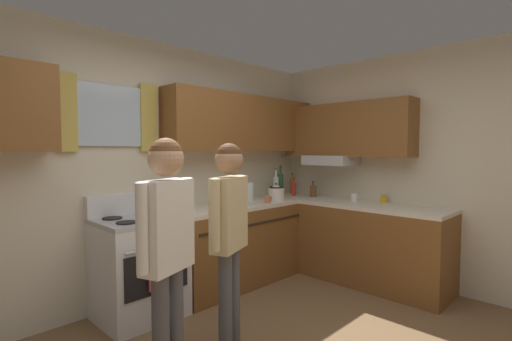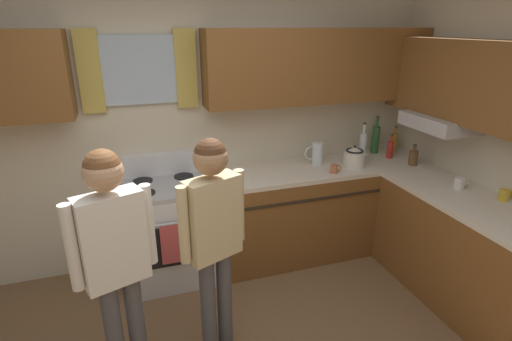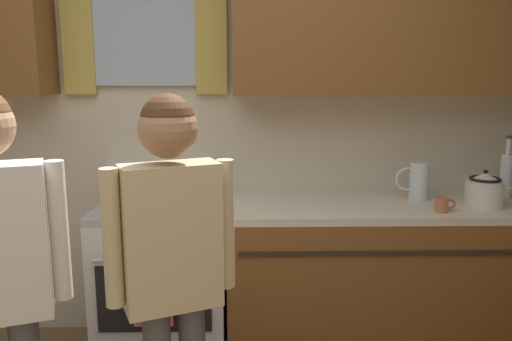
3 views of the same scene
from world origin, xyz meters
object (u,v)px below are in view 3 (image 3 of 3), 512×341
stove_oven (164,277)px  water_pitcher (418,181)px  cup_terracotta (442,205)px  bottle_tall_clear (506,175)px  adult_in_plaid (172,252)px  stovetop_kettle (485,190)px

stove_oven → water_pitcher: water_pitcher is taller
cup_terracotta → water_pitcher: bearing=100.4°
bottle_tall_clear → stove_oven: bearing=-177.2°
stove_oven → adult_in_plaid: adult_in_plaid is taller
water_pitcher → adult_in_plaid: 1.65m
bottle_tall_clear → water_pitcher: 0.52m
bottle_tall_clear → stovetop_kettle: size_ratio=1.34×
stovetop_kettle → bottle_tall_clear: bearing=42.1°
stovetop_kettle → cup_terracotta: bearing=-158.6°
stovetop_kettle → water_pitcher: (-0.31, 0.16, 0.02)m
water_pitcher → stove_oven: bearing=-177.1°
bottle_tall_clear → stovetop_kettle: (-0.20, -0.18, -0.05)m
cup_terracotta → water_pitcher: (-0.05, 0.27, 0.07)m
cup_terracotta → adult_in_plaid: (-1.30, -0.81, 0.04)m
stove_oven → stovetop_kettle: 1.85m
stovetop_kettle → adult_in_plaid: adult_in_plaid is taller
stovetop_kettle → adult_in_plaid: bearing=-149.9°
bottle_tall_clear → cup_terracotta: size_ratio=3.37×
cup_terracotta → stove_oven: bearing=172.7°
water_pitcher → stovetop_kettle: bearing=-27.3°
stove_oven → adult_in_plaid: (0.20, -1.00, 0.51)m
water_pitcher → adult_in_plaid: adult_in_plaid is taller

